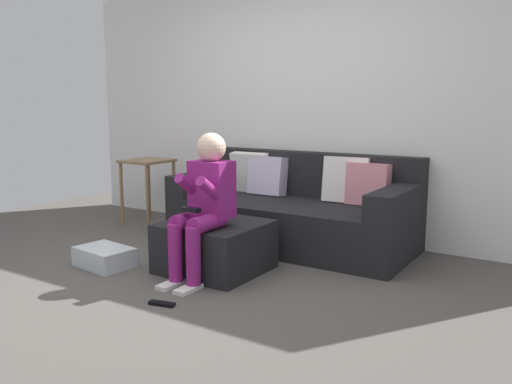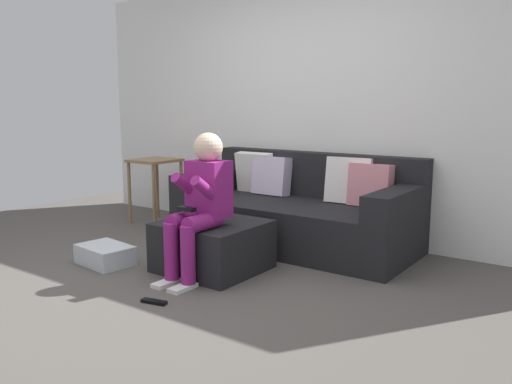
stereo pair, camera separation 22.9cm
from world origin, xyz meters
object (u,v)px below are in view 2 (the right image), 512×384
(remote_near_ottoman, at_px, (154,302))
(side_table, at_px, (155,172))
(ottoman, at_px, (213,246))
(storage_bin, at_px, (105,255))
(person_seated, at_px, (201,198))
(couch_sectional, at_px, (297,212))

(remote_near_ottoman, bearing_deg, side_table, 123.37)
(ottoman, relative_size, storage_bin, 1.64)
(ottoman, xyz_separation_m, remote_near_ottoman, (0.15, -0.77, -0.18))
(person_seated, bearing_deg, side_table, 146.09)
(side_table, bearing_deg, person_seated, -33.91)
(couch_sectional, bearing_deg, ottoman, -98.39)
(remote_near_ottoman, bearing_deg, storage_bin, 146.30)
(storage_bin, bearing_deg, person_seated, 14.88)
(couch_sectional, distance_m, remote_near_ottoman, 1.82)
(ottoman, relative_size, person_seated, 0.68)
(side_table, bearing_deg, couch_sectional, 2.73)
(person_seated, distance_m, remote_near_ottoman, 0.85)
(person_seated, relative_size, side_table, 1.55)
(ottoman, distance_m, storage_bin, 0.91)
(person_seated, xyz_separation_m, storage_bin, (-0.85, -0.23, -0.53))
(side_table, relative_size, remote_near_ottoman, 3.93)
(ottoman, height_order, side_table, side_table)
(couch_sectional, height_order, person_seated, person_seated)
(storage_bin, height_order, side_table, side_table)
(person_seated, height_order, storage_bin, person_seated)
(couch_sectional, bearing_deg, person_seated, -95.01)
(storage_bin, bearing_deg, side_table, 121.24)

